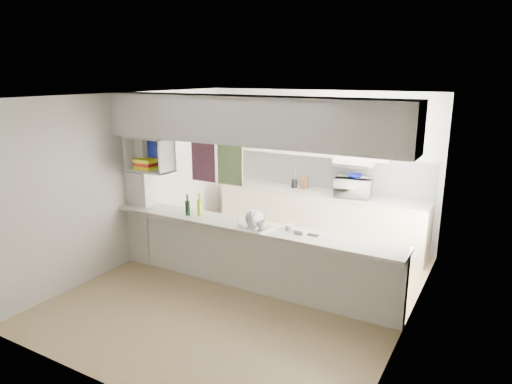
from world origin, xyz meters
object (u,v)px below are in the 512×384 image
Objects in this scene: bowl at (355,176)px; dish_rack at (256,220)px; microwave at (353,187)px; wine_bottles at (194,207)px.

bowl reaches higher than dish_rack.
dish_rack is at bearing 64.44° from microwave.
bowl is 0.74× the size of wine_bottles.
bowl is 0.49× the size of dish_rack.
microwave is at bearing 87.22° from dish_rack.
dish_rack is at bearing -107.44° from bowl.
bowl reaches higher than wine_bottles.
bowl is 2.67m from wine_bottles.
wine_bottles is (-1.02, 0.00, 0.03)m from dish_rack.
wine_bottles is at bearing -166.37° from dish_rack.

